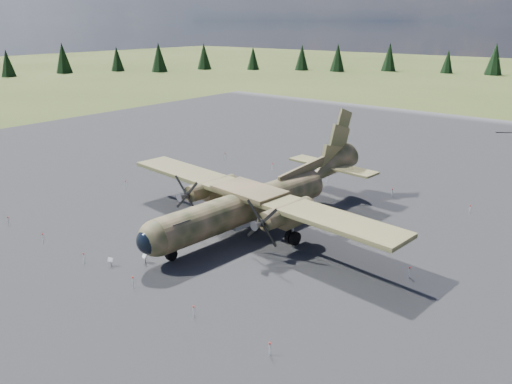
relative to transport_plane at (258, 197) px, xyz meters
The scene contains 7 objects.
ground 3.50m from the transport_plane, 164.95° to the right, with size 500.00×500.00×0.00m, color #58632C.
apron 10.08m from the transport_plane, 101.74° to the left, with size 120.00×120.00×0.04m, color #515156.
transport_plane is the anchor object (origin of this frame).
info_placard_left 13.83m from the transport_plane, 106.83° to the right, with size 0.47×0.30×0.69m.
info_placard_right 11.55m from the transport_plane, 101.90° to the right, with size 0.53×0.31×0.78m.
barrier_fence 3.43m from the transport_plane, 165.99° to the right, with size 33.12×29.62×0.85m.
treeline 13.16m from the transport_plane, 117.68° to the left, with size 330.62×330.95×10.80m.
Camera 1 is at (28.05, -32.25, 17.74)m, focal length 35.00 mm.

